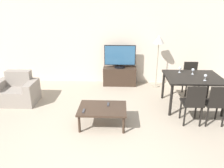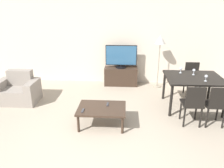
{
  "view_description": "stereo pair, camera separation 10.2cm",
  "coord_description": "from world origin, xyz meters",
  "views": [
    {
      "loc": [
        0.44,
        -2.66,
        2.38
      ],
      "look_at": [
        0.26,
        1.97,
        0.65
      ],
      "focal_mm": 35.0,
      "sensor_mm": 36.0,
      "label": 1
    },
    {
      "loc": [
        0.54,
        -2.66,
        2.38
      ],
      "look_at": [
        0.26,
        1.97,
        0.65
      ],
      "focal_mm": 35.0,
      "sensor_mm": 36.0,
      "label": 2
    }
  ],
  "objects": [
    {
      "name": "armchair",
      "position": [
        -2.15,
        2.3,
        0.28
      ],
      "size": [
        0.99,
        0.68,
        0.78
      ],
      "color": "gray",
      "rests_on": "ground_plane"
    },
    {
      "name": "wine_glass_right",
      "position": [
        2.3,
        1.94,
        0.88
      ],
      "size": [
        0.07,
        0.07,
        0.15
      ],
      "color": "silver",
      "rests_on": "dining_table"
    },
    {
      "name": "wine_glass_center",
      "position": [
        1.89,
        2.52,
        0.88
      ],
      "size": [
        0.07,
        0.07,
        0.15
      ],
      "color": "silver",
      "rests_on": "dining_table"
    },
    {
      "name": "tv",
      "position": [
        0.42,
        3.68,
        0.88
      ],
      "size": [
        0.92,
        0.32,
        0.68
      ],
      "color": "black",
      "rests_on": "tv_stand"
    },
    {
      "name": "remote_secondary",
      "position": [
        0.2,
        1.42,
        0.4
      ],
      "size": [
        0.04,
        0.15,
        0.02
      ],
      "color": "#38383D",
      "rests_on": "coffee_table"
    },
    {
      "name": "dining_chair_near_right",
      "position": [
        2.36,
        1.39,
        0.5
      ],
      "size": [
        0.4,
        0.4,
        0.88
      ],
      "color": "black",
      "rests_on": "ground_plane"
    },
    {
      "name": "dining_chair_near",
      "position": [
        1.92,
        1.39,
        0.5
      ],
      "size": [
        0.4,
        0.4,
        0.88
      ],
      "color": "black",
      "rests_on": "ground_plane"
    },
    {
      "name": "wall_back",
      "position": [
        0.0,
        3.97,
        1.35
      ],
      "size": [
        7.69,
        0.06,
        2.7
      ],
      "color": "beige",
      "rests_on": "ground_plane"
    },
    {
      "name": "dining_chair_far",
      "position": [
        2.36,
        3.06,
        0.5
      ],
      "size": [
        0.4,
        0.4,
        0.88
      ],
      "color": "black",
      "rests_on": "ground_plane"
    },
    {
      "name": "tv_stand",
      "position": [
        0.42,
        3.69,
        0.27
      ],
      "size": [
        0.99,
        0.42,
        0.55
      ],
      "color": "#38281E",
      "rests_on": "ground_plane"
    },
    {
      "name": "remote_primary",
      "position": [
        -0.26,
        1.11,
        0.4
      ],
      "size": [
        0.04,
        0.15,
        0.02
      ],
      "color": "#38383D",
      "rests_on": "coffee_table"
    },
    {
      "name": "wine_glass_left",
      "position": [
        2.17,
        2.39,
        0.88
      ],
      "size": [
        0.07,
        0.07,
        0.15
      ],
      "color": "silver",
      "rests_on": "dining_table"
    },
    {
      "name": "floor_lamp",
      "position": [
        1.52,
        3.59,
        1.31
      ],
      "size": [
        0.3,
        0.3,
        1.54
      ],
      "color": "gray",
      "rests_on": "ground_plane"
    },
    {
      "name": "coffee_table",
      "position": [
        0.09,
        1.29,
        0.35
      ],
      "size": [
        0.97,
        0.71,
        0.39
      ],
      "color": "#38281E",
      "rests_on": "ground_plane"
    },
    {
      "name": "dining_table",
      "position": [
        2.14,
        2.22,
        0.69
      ],
      "size": [
        1.27,
        1.06,
        0.77
      ],
      "color": "black",
      "rests_on": "ground_plane"
    },
    {
      "name": "ground_plane",
      "position": [
        0.0,
        0.0,
        0.0
      ],
      "size": [
        18.0,
        18.0,
        0.0
      ],
      "primitive_type": "plane",
      "color": "tan"
    }
  ]
}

